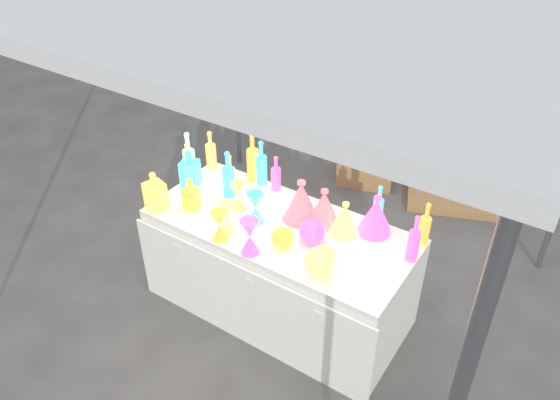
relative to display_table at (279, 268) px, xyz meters
The scene contains 32 objects.
ground 0.37m from the display_table, 90.00° to the left, with size 80.00×80.00×0.00m, color slate.
display_table is the anchor object (origin of this frame).
cardboard_box_closed 1.93m from the display_table, 96.98° to the left, with size 0.53×0.39×0.39m, color #AF804F.
cardboard_box_flat 2.16m from the display_table, 73.85° to the left, with size 0.80×0.57×0.07m, color #AF804F.
bottle_0 1.06m from the display_table, 158.31° to the left, with size 0.08×0.08×0.31m, color #E51542, non-canonical shape.
bottle_1 0.77m from the display_table, 137.60° to the left, with size 0.08×0.08×0.35m, color green, non-canonical shape.
bottle_2 0.83m from the display_table, 142.62° to the left, with size 0.09×0.09×0.40m, color yellow, non-canonical shape.
bottle_3 0.67m from the display_table, 126.62° to the left, with size 0.07×0.07×0.27m, color blue, non-canonical shape.
bottle_4 1.01m from the display_table, behind, with size 0.08×0.08×0.32m, color #136A7C, non-canonical shape.
bottle_5 1.03m from the display_table, behind, with size 0.09×0.09×0.40m, color #D32A98, non-canonical shape.
bottle_6 0.76m from the display_table, 163.85° to the left, with size 0.08×0.08×0.30m, color #E51542, non-canonical shape.
bottle_7 0.75m from the display_table, 168.69° to the left, with size 0.09×0.09×0.36m, color green, non-canonical shape.
decanter_0 1.01m from the display_table, 159.56° to the right, with size 0.12×0.12×0.29m, color #E51542, non-canonical shape.
decanter_1 0.81m from the display_table, 164.74° to the right, with size 0.10×0.10×0.25m, color yellow, non-canonical shape.
decanter_2 0.97m from the display_table, behind, with size 0.12×0.12×0.29m, color green, non-canonical shape.
hourglass_0 0.63m from the display_table, 125.81° to the right, with size 0.11×0.11×0.21m, color yellow, non-canonical shape.
hourglass_1 0.59m from the display_table, 90.01° to the right, with size 0.12×0.12×0.24m, color blue, non-canonical shape.
hourglass_2 0.59m from the display_table, 136.49° to the right, with size 0.11×0.11×0.22m, color #136A7C, non-canonical shape.
hourglass_3 0.70m from the display_table, behind, with size 0.09×0.09×0.19m, color #D32A98, non-canonical shape.
hourglass_4 0.58m from the display_table, behind, with size 0.10×0.10×0.20m, color #E51542, non-canonical shape.
hourglass_5 0.51m from the display_table, 161.93° to the right, with size 0.11×0.11×0.23m, color green, non-canonical shape.
globe_0 0.64m from the display_table, 22.87° to the right, with size 0.15×0.15×0.12m, color #E51542, non-canonical shape.
globe_1 0.68m from the display_table, 29.34° to the right, with size 0.18×0.18×0.14m, color #136A7C, non-canonical shape.
globe_2 0.48m from the display_table, 51.12° to the right, with size 0.15×0.15×0.12m, color yellow, non-canonical shape.
globe_3 0.52m from the display_table, ahead, with size 0.17×0.17×0.14m, color blue, non-canonical shape.
lampshade_0 0.59m from the display_table, 39.43° to the left, with size 0.22×0.22×0.26m, color gold, non-canonical shape.
lampshade_1 0.55m from the display_table, 63.36° to the left, with size 0.25×0.25×0.29m, color gold, non-canonical shape.
lampshade_2 0.81m from the display_table, 27.74° to the left, with size 0.23×0.23×0.27m, color blue, non-canonical shape.
lampshade_3 0.65m from the display_table, 23.21° to the left, with size 0.20×0.20×0.23m, color #136A7C, non-canonical shape.
bottle_8 0.83m from the display_table, 34.72° to the left, with size 0.07×0.07×0.31m, color green, non-canonical shape.
bottle_9 1.07m from the display_table, 21.72° to the left, with size 0.07×0.07×0.31m, color yellow, non-canonical shape.
bottle_10 1.03m from the display_table, 10.73° to the left, with size 0.07×0.07×0.33m, color blue, non-canonical shape.
Camera 1 is at (1.59, -2.40, 2.95)m, focal length 35.00 mm.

